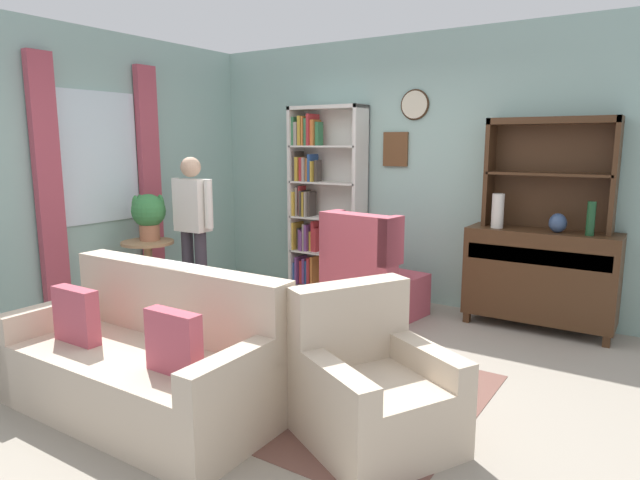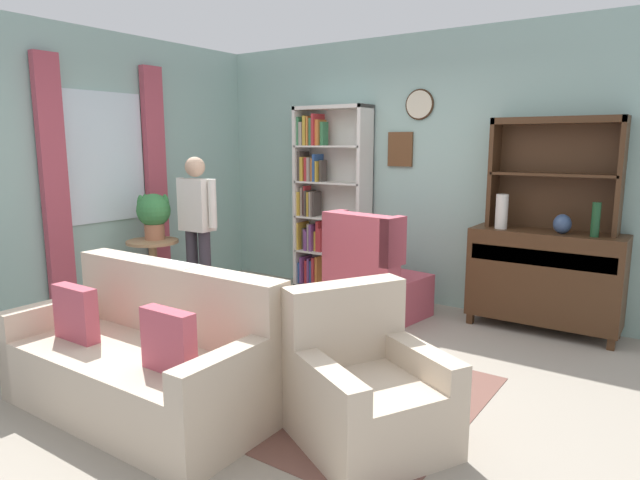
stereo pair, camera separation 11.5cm
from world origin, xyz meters
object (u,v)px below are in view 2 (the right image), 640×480
bottle_wine (596,220)px  book_stack (236,306)px  coffee_table (245,316)px  sideboard (544,276)px  couch_floral (145,362)px  bookshelf (325,199)px  vase_round (562,224)px  potted_plant_large (154,212)px  armchair_floral (366,394)px  wingback_chair (373,281)px  person_reading (197,222)px  sideboard_hutch (556,158)px  plant_stand (154,267)px  vase_tall (502,211)px  potted_plant_small (188,295)px

bottle_wine → book_stack: (-2.20, -2.01, -0.62)m
coffee_table → sideboard: bearing=49.2°
couch_floral → coffee_table: couch_floral is taller
bookshelf → couch_floral: size_ratio=1.16×
vase_round → potted_plant_large: bearing=-158.2°
armchair_floral → wingback_chair: 2.25m
bookshelf → bottle_wine: size_ratio=7.19×
sideboard → person_reading: size_ratio=0.83×
sideboard_hutch → coffee_table: sideboard_hutch is taller
bottle_wine → potted_plant_large: size_ratio=0.62×
wingback_chair → plant_stand: bearing=-154.2°
coffee_table → book_stack: size_ratio=3.92×
vase_tall → coffee_table: (-1.37, -1.97, -0.72)m
couch_floral → wingback_chair: 2.45m
bookshelf → armchair_floral: bearing=-51.8°
armchair_floral → wingback_chair: wingback_chair is taller
sideboard → vase_round: 0.52m
bottle_wine → sideboard: bearing=167.1°
couch_floral → bookshelf: bearing=102.8°
bookshelf → sideboard: bearing=-1.9°
armchair_floral → person_reading: person_reading is taller
couch_floral → coffee_table: size_ratio=2.26×
book_stack → bottle_wine: bearing=42.4°
bookshelf → coffee_table: bearing=-72.2°
person_reading → book_stack: 1.57m
sideboard_hutch → vase_round: (0.13, -0.18, -0.55)m
sideboard → couch_floral: (-1.74, -3.02, -0.20)m
potted_plant_large → potted_plant_small: potted_plant_large is taller
bookshelf → book_stack: (0.64, -2.18, -0.62)m
bottle_wine → plant_stand: bottle_wine is taller
plant_stand → sideboard_hutch: bearing=25.9°
person_reading → coffee_table: (1.31, -0.74, -0.55)m
plant_stand → wingback_chair: bearing=25.8°
vase_round → potted_plant_large: potted_plant_large is taller
bottle_wine → person_reading: 3.68m
armchair_floral → book_stack: 1.52m
bookshelf → armchair_floral: bookshelf is taller
bookshelf → sideboard: bookshelf is taller
sideboard_hutch → coffee_table: 3.04m
bottle_wine → armchair_floral: bottle_wine is taller
sideboard_hutch → potted_plant_large: 3.88m
sideboard → sideboard_hutch: bearing=90.0°
person_reading → sideboard: bearing=23.0°
couch_floral → person_reading: size_ratio=1.16×
sideboard_hutch → armchair_floral: 2.98m
couch_floral → plant_stand: (-1.72, 1.45, 0.13)m
sideboard → couch_floral: sideboard is taller
plant_stand → potted_plant_small: bearing=5.9°
vase_tall → potted_plant_small: bearing=-151.2°
sideboard_hutch → plant_stand: 4.00m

